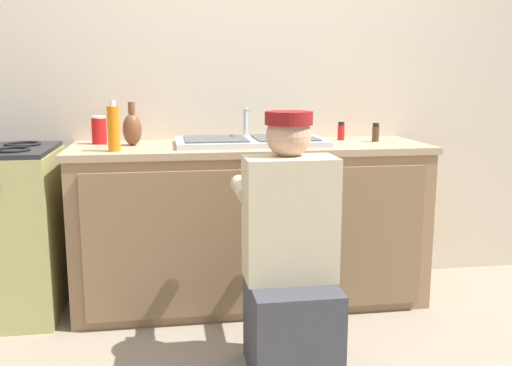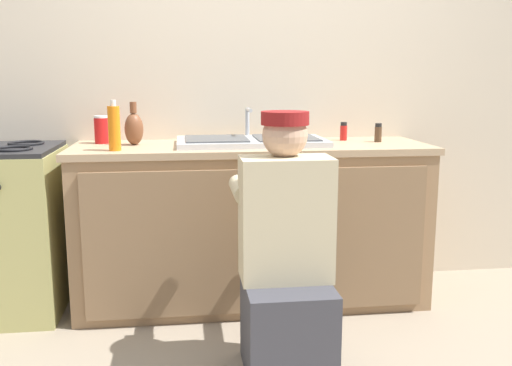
{
  "view_description": "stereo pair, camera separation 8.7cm",
  "coord_description": "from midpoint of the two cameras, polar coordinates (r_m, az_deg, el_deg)",
  "views": [
    {
      "loc": [
        -0.45,
        -2.74,
        1.24
      ],
      "look_at": [
        0.0,
        0.1,
        0.71
      ],
      "focal_mm": 40.0,
      "sensor_mm": 36.0,
      "label": 1
    },
    {
      "loc": [
        -0.36,
        -2.76,
        1.24
      ],
      "look_at": [
        0.0,
        0.1,
        0.71
      ],
      "focal_mm": 40.0,
      "sensor_mm": 36.0,
      "label": 2
    }
  ],
  "objects": [
    {
      "name": "ground_plane",
      "position": [
        3.05,
        -0.54,
        -13.52
      ],
      "size": [
        12.0,
        12.0,
        0.0
      ],
      "primitive_type": "plane",
      "color": "gray"
    },
    {
      "name": "spice_bottle_pepper",
      "position": [
        3.29,
        11.14,
        4.97
      ],
      "size": [
        0.04,
        0.04,
        0.1
      ],
      "color": "#513823",
      "rests_on": "countertop"
    },
    {
      "name": "vase_decorative",
      "position": [
        3.12,
        -13.05,
        5.32
      ],
      "size": [
        0.1,
        0.1,
        0.23
      ],
      "color": "brown",
      "rests_on": "countertop"
    },
    {
      "name": "soda_cup_red",
      "position": [
        3.24,
        -16.16,
        5.1
      ],
      "size": [
        0.08,
        0.08,
        0.15
      ],
      "color": "red",
      "rests_on": "countertop"
    },
    {
      "name": "soap_bottle_orange",
      "position": [
        2.9,
        -14.89,
        5.32
      ],
      "size": [
        0.06,
        0.06,
        0.25
      ],
      "color": "orange",
      "rests_on": "countertop"
    },
    {
      "name": "back_wall",
      "position": [
        3.42,
        -2.2,
        10.68
      ],
      "size": [
        6.0,
        0.1,
        2.5
      ],
      "primitive_type": "cube",
      "color": "beige",
      "rests_on": "ground_plane"
    },
    {
      "name": "sink_double_basin",
      "position": [
        3.1,
        -1.39,
        4.24
      ],
      "size": [
        0.8,
        0.44,
        0.19
      ],
      "color": "silver",
      "rests_on": "countertop"
    },
    {
      "name": "spice_bottle_red",
      "position": [
        3.34,
        7.77,
        5.15
      ],
      "size": [
        0.04,
        0.04,
        0.1
      ],
      "color": "red",
      "rests_on": "countertop"
    },
    {
      "name": "counter_cabinet",
      "position": [
        3.18,
        -1.32,
        -4.4
      ],
      "size": [
        1.88,
        0.62,
        0.85
      ],
      "color": "#997551",
      "rests_on": "ground_plane"
    },
    {
      "name": "countertop",
      "position": [
        3.1,
        -1.38,
        3.55
      ],
      "size": [
        1.92,
        0.62,
        0.04
      ],
      "primitive_type": "cube",
      "color": "tan",
      "rests_on": "counter_cabinet"
    },
    {
      "name": "plumber_person",
      "position": [
        2.43,
        2.42,
        -8.27
      ],
      "size": [
        0.42,
        0.61,
        1.1
      ],
      "color": "#3F3F47",
      "rests_on": "ground_plane"
    }
  ]
}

